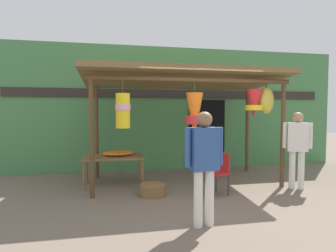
% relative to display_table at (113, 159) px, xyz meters
% --- Properties ---
extents(ground_plane, '(30.00, 30.00, 0.00)m').
position_rel_display_table_xyz_m(ground_plane, '(1.75, -1.14, -0.60)').
color(ground_plane, '#756656').
extents(shop_facade, '(10.09, 0.29, 3.49)m').
position_rel_display_table_xyz_m(shop_facade, '(1.75, 1.58, 1.14)').
color(shop_facade, '#47844C').
rests_on(shop_facade, ground_plane).
extents(market_stall_canopy, '(4.55, 2.14, 2.59)m').
position_rel_display_table_xyz_m(market_stall_canopy, '(1.70, -0.22, 1.62)').
color(market_stall_canopy, brown).
rests_on(market_stall_canopy, ground_plane).
extents(display_table, '(1.33, 0.82, 0.66)m').
position_rel_display_table_xyz_m(display_table, '(0.00, 0.00, 0.00)').
color(display_table, brown).
rests_on(display_table, ground_plane).
extents(flower_heap_on_table, '(0.68, 0.48, 0.11)m').
position_rel_display_table_xyz_m(flower_heap_on_table, '(0.11, 0.04, 0.12)').
color(flower_heap_on_table, orange).
rests_on(flower_heap_on_table, display_table).
extents(folding_chair, '(0.51, 0.51, 0.84)m').
position_rel_display_table_xyz_m(folding_chair, '(2.05, -1.13, -0.10)').
color(folding_chair, '#AD1E1E').
rests_on(folding_chair, ground_plane).
extents(wicker_basket_by_table, '(0.52, 0.52, 0.23)m').
position_rel_display_table_xyz_m(wicker_basket_by_table, '(0.75, -0.95, -0.49)').
color(wicker_basket_by_table, brown).
rests_on(wicker_basket_by_table, ground_plane).
extents(vendor_in_orange, '(0.59, 0.27, 1.66)m').
position_rel_display_table_xyz_m(vendor_in_orange, '(1.28, -2.54, 0.38)').
color(vendor_in_orange, silver).
rests_on(vendor_in_orange, ground_plane).
extents(customer_foreground, '(0.54, 0.37, 1.65)m').
position_rel_display_table_xyz_m(customer_foreground, '(3.86, -1.06, 0.37)').
color(customer_foreground, silver).
rests_on(customer_foreground, ground_plane).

